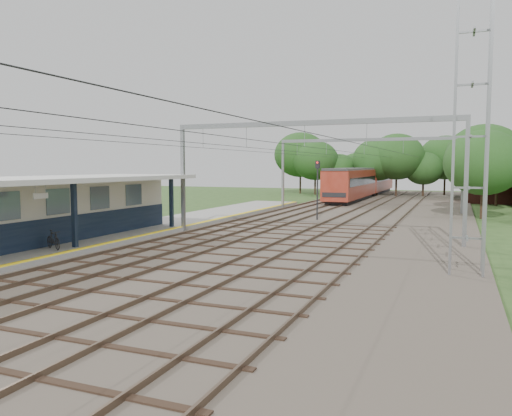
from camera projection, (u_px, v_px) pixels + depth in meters
The scene contains 14 objects.
ground at pixel (87, 294), 16.99m from camera, with size 160.00×160.00×0.00m, color #2D4C1E.
ballast_bed at pixel (362, 216), 43.20m from camera, with size 18.00×90.00×0.10m, color #473D33.
platform at pixel (143, 230), 32.71m from camera, with size 5.00×52.00×0.35m, color gray.
yellow_stripe at pixel (172, 229), 31.85m from camera, with size 0.45×52.00×0.01m, color yellow.
station_building at pixel (44, 209), 26.60m from camera, with size 3.41×18.00×3.40m.
canopy at pixel (44, 180), 25.13m from camera, with size 6.40×20.00×3.44m.
rail_tracks at pixel (334, 213), 44.12m from camera, with size 11.80×88.00×0.15m.
catenary_system at pixel (345, 151), 38.61m from camera, with size 17.22×88.00×7.00m.
lattice_pylon at pixel (471, 124), 19.39m from camera, with size 1.30×1.30×12.00m.
tree_band at pixel (397, 162), 67.90m from camera, with size 31.72×30.88×8.82m.
house_far at pixel (498, 175), 58.76m from camera, with size 8.00×6.12×8.66m.
bicycle at pixel (53, 240), 24.02m from camera, with size 0.44×1.54×0.93m, color black.
train at pixel (365, 181), 70.14m from camera, with size 3.05×38.02×4.00m.
signal_post at pixel (317, 182), 39.22m from camera, with size 0.36×0.31×4.77m.
Camera 1 is at (11.59, -13.30, 4.36)m, focal length 35.00 mm.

